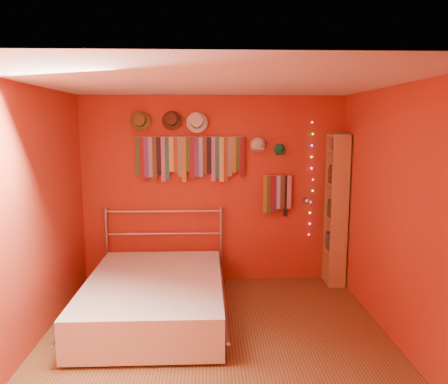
{
  "coord_description": "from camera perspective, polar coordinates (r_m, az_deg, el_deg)",
  "views": [
    {
      "loc": [
        -0.06,
        -4.05,
        2.13
      ],
      "look_at": [
        0.11,
        0.9,
        1.35
      ],
      "focal_mm": 35.0,
      "sensor_mm": 36.0,
      "label": 1
    }
  ],
  "objects": [
    {
      "name": "cap_green",
      "position": [
        5.83,
        7.25,
        5.56
      ],
      "size": [
        0.16,
        0.2,
        0.16
      ],
      "color": "#19724C",
      "rests_on": "back_wall"
    },
    {
      "name": "fedora_brown",
      "position": [
        5.72,
        -6.86,
        9.32
      ],
      "size": [
        0.25,
        0.14,
        0.25
      ],
      "rotation": [
        1.36,
        0.0,
        0.0
      ],
      "color": "#4B2E1B",
      "rests_on": "back_wall"
    },
    {
      "name": "tie_rack",
      "position": [
        5.75,
        -4.47,
        4.63
      ],
      "size": [
        1.45,
        0.03,
        0.6
      ],
      "color": "#A6A6AA",
      "rests_on": "back_wall"
    },
    {
      "name": "back_wall",
      "position": [
        5.86,
        -1.39,
        0.26
      ],
      "size": [
        3.5,
        0.02,
        2.5
      ],
      "primitive_type": "cube",
      "color": "#AD371C",
      "rests_on": "ground"
    },
    {
      "name": "fairy_lights",
      "position": [
        5.96,
        11.33,
        1.6
      ],
      "size": [
        0.06,
        0.02,
        1.54
      ],
      "color": "#FF3333",
      "rests_on": "back_wall"
    },
    {
      "name": "fedora_olive",
      "position": [
        5.77,
        -10.94,
        9.15
      ],
      "size": [
        0.26,
        0.14,
        0.26
      ],
      "rotation": [
        1.36,
        0.0,
        0.0
      ],
      "color": "brown",
      "rests_on": "back_wall"
    },
    {
      "name": "fedora_white",
      "position": [
        5.7,
        -3.56,
        9.14
      ],
      "size": [
        0.27,
        0.15,
        0.27
      ],
      "rotation": [
        1.36,
        0.0,
        0.0
      ],
      "color": "silver",
      "rests_on": "back_wall"
    },
    {
      "name": "bed",
      "position": [
        5.02,
        -9.01,
        -13.33
      ],
      "size": [
        1.57,
        2.15,
        1.04
      ],
      "rotation": [
        0.0,
        0.0,
        0.0
      ],
      "color": "#A6A6AA",
      "rests_on": "ground"
    },
    {
      "name": "reading_lamp",
      "position": [
        5.77,
        10.73,
        -1.11
      ],
      "size": [
        0.08,
        0.34,
        0.1
      ],
      "color": "#A6A6AA",
      "rests_on": "back_wall"
    },
    {
      "name": "ceiling",
      "position": [
        4.06,
        -1.17,
        14.14
      ],
      "size": [
        3.5,
        3.5,
        0.02
      ],
      "primitive_type": "cube",
      "color": "white",
      "rests_on": "back_wall"
    },
    {
      "name": "ground",
      "position": [
        4.57,
        -1.07,
        -18.86
      ],
      "size": [
        3.5,
        3.5,
        0.0
      ],
      "primitive_type": "plane",
      "color": "brown",
      "rests_on": "ground"
    },
    {
      "name": "bookshelf",
      "position": [
        5.94,
        14.86,
        -2.2
      ],
      "size": [
        0.25,
        0.34,
        2.0
      ],
      "color": "#A6814B",
      "rests_on": "ground"
    },
    {
      "name": "small_tie_rack",
      "position": [
        5.88,
        6.96,
        -0.14
      ],
      "size": [
        0.4,
        0.03,
        0.56
      ],
      "color": "#A6A6AA",
      "rests_on": "back_wall"
    },
    {
      "name": "left_wall",
      "position": [
        4.47,
        -24.2,
        -3.24
      ],
      "size": [
        0.02,
        3.5,
        2.5
      ],
      "primitive_type": "cube",
      "color": "#AD371C",
      "rests_on": "ground"
    },
    {
      "name": "cap_white",
      "position": [
        5.78,
        4.44,
        6.12
      ],
      "size": [
        0.19,
        0.24,
        0.19
      ],
      "color": "silver",
      "rests_on": "back_wall"
    },
    {
      "name": "right_wall",
      "position": [
        4.52,
        21.7,
        -2.96
      ],
      "size": [
        0.02,
        3.5,
        2.5
      ],
      "primitive_type": "cube",
      "color": "#AD371C",
      "rests_on": "ground"
    }
  ]
}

